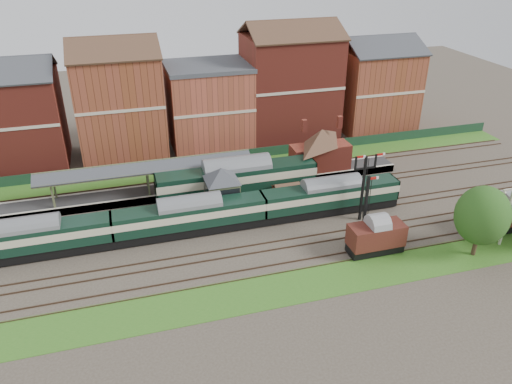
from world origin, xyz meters
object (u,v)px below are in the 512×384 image
object	(u,v)px
signal_box	(222,190)
semaphore_bracket	(364,184)
dmu_train	(190,216)
platform_railcar	(237,179)
goods_van_a	(376,236)

from	to	relation	value
signal_box	semaphore_bracket	bearing A→B (deg)	-20.92
signal_box	dmu_train	distance (m)	5.48
platform_railcar	goods_van_a	xyz separation A→B (m)	(10.84, -15.50, -0.68)
signal_box	semaphore_bracket	xyz separation A→B (m)	(15.04, -5.75, 1.44)
signal_box	platform_railcar	size ratio (longest dim) A/B	0.30
signal_box	dmu_train	world-z (taller)	signal_box
signal_box	platform_railcar	bearing A→B (deg)	51.36
signal_box	goods_van_a	world-z (taller)	signal_box
signal_box	platform_railcar	world-z (taller)	signal_box
semaphore_bracket	signal_box	bearing A→B (deg)	159.08
semaphore_bracket	dmu_train	size ratio (longest dim) A/B	0.16
dmu_train	platform_railcar	xyz separation A→B (m)	(6.91, 6.50, 0.41)
platform_railcar	goods_van_a	size ratio (longest dim) A/B	3.47
semaphore_bracket	platform_railcar	distance (m)	15.48
signal_box	semaphore_bracket	distance (m)	16.16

